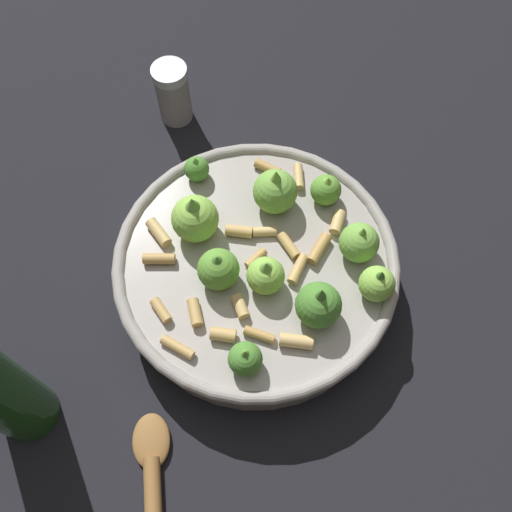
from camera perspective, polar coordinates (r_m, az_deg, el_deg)
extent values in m
plane|color=black|center=(0.62, 0.00, -2.63)|extent=(2.40, 2.40, 0.00)
cylinder|color=#9E9993|center=(0.60, 0.00, -1.58)|extent=(0.28, 0.28, 0.05)
torus|color=#9E9993|center=(0.57, 0.00, -0.45)|extent=(0.29, 0.29, 0.01)
sphere|color=#75B247|center=(0.57, 10.25, 1.33)|extent=(0.04, 0.04, 0.04)
cone|color=#8CC64C|center=(0.55, 10.59, 2.32)|extent=(0.01, 0.01, 0.02)
sphere|color=#609E38|center=(0.55, -3.78, -1.33)|extent=(0.04, 0.04, 0.04)
cone|color=#4C8933|center=(0.53, -3.90, -0.45)|extent=(0.02, 0.02, 0.01)
sphere|color=#4C8933|center=(0.62, -5.94, 8.65)|extent=(0.03, 0.03, 0.03)
cone|color=#609E38|center=(0.61, -6.06, 9.38)|extent=(0.01, 0.01, 0.01)
sphere|color=#4C8933|center=(0.52, -1.08, -10.23)|extent=(0.03, 0.03, 0.03)
cone|color=#609E38|center=(0.50, -1.12, -9.73)|extent=(0.02, 0.02, 0.01)
sphere|color=#8CC64C|center=(0.56, 11.99, -2.69)|extent=(0.04, 0.04, 0.04)
cone|color=#4C8933|center=(0.54, 12.36, -1.88)|extent=(0.01, 0.01, 0.02)
sphere|color=#8CC64C|center=(0.55, 0.97, -1.99)|extent=(0.04, 0.04, 0.04)
cone|color=#75B247|center=(0.53, 1.00, -1.12)|extent=(0.02, 0.02, 0.02)
sphere|color=#609E38|center=(0.60, 6.98, 6.57)|extent=(0.03, 0.03, 0.03)
cone|color=#8CC64C|center=(0.59, 7.15, 7.40)|extent=(0.02, 0.02, 0.01)
sphere|color=#75B247|center=(0.59, 2.13, 6.41)|extent=(0.05, 0.05, 0.05)
cone|color=#8CC64C|center=(0.57, 2.21, 7.76)|extent=(0.02, 0.02, 0.02)
sphere|color=#8CC64C|center=(0.57, -6.11, 3.73)|extent=(0.05, 0.05, 0.05)
cone|color=#75B247|center=(0.55, -6.36, 5.07)|extent=(0.02, 0.02, 0.02)
sphere|color=#4C8933|center=(0.53, 6.25, -4.88)|extent=(0.04, 0.04, 0.04)
cone|color=#4C8933|center=(0.51, 6.51, -3.88)|extent=(0.02, 0.02, 0.02)
cylinder|color=tan|center=(0.55, -1.14, -5.17)|extent=(0.03, 0.02, 0.01)
cylinder|color=tan|center=(0.58, 1.12, 2.39)|extent=(0.02, 0.03, 0.01)
cylinder|color=tan|center=(0.58, 6.33, 0.73)|extent=(0.04, 0.02, 0.01)
cylinder|color=tan|center=(0.59, -9.58, 2.61)|extent=(0.03, 0.03, 0.01)
cylinder|color=tan|center=(0.54, -3.30, -7.86)|extent=(0.02, 0.03, 0.01)
cylinder|color=tan|center=(0.54, 4.04, -8.48)|extent=(0.02, 0.03, 0.01)
cylinder|color=tan|center=(0.58, -9.66, -0.28)|extent=(0.02, 0.03, 0.01)
cylinder|color=tan|center=(0.58, 3.29, 1.06)|extent=(0.03, 0.03, 0.01)
cylinder|color=tan|center=(0.57, -0.14, 0.20)|extent=(0.03, 0.02, 0.01)
cylinder|color=tan|center=(0.56, 4.09, -1.75)|extent=(0.03, 0.02, 0.01)
cylinder|color=tan|center=(0.63, 1.15, 8.81)|extent=(0.02, 0.03, 0.01)
cylinder|color=tan|center=(0.62, 4.27, 7.91)|extent=(0.03, 0.02, 0.01)
cylinder|color=tan|center=(0.54, -7.84, -9.01)|extent=(0.02, 0.03, 0.01)
cylinder|color=tan|center=(0.55, -6.10, -5.62)|extent=(0.03, 0.02, 0.01)
cylinder|color=tan|center=(0.58, -1.71, 2.48)|extent=(0.02, 0.03, 0.01)
cylinder|color=tan|center=(0.55, -9.47, -5.38)|extent=(0.02, 0.03, 0.01)
cylinder|color=tan|center=(0.54, 0.33, -7.86)|extent=(0.01, 0.03, 0.01)
cylinder|color=tan|center=(0.59, 8.14, 3.36)|extent=(0.03, 0.01, 0.01)
cylinder|color=gray|center=(0.73, -8.22, 15.44)|extent=(0.04, 0.04, 0.07)
cylinder|color=silver|center=(0.70, -8.66, 17.63)|extent=(0.04, 0.04, 0.01)
ellipsoid|color=olive|center=(0.58, -10.42, -17.70)|extent=(0.06, 0.05, 0.01)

